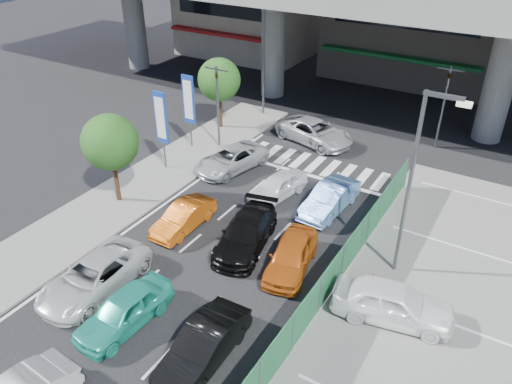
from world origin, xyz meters
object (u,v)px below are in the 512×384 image
Objects in this scene: traffic_light_left at (217,87)px; hatch_black_mid_right at (203,346)px; crossing_wagon_silver at (315,132)px; traffic_light_right at (447,87)px; street_lamp_right at (416,173)px; sedan_black_mid at (246,233)px; wagon_silver_front_left at (231,159)px; street_lamp_left at (266,49)px; signboard_near at (161,120)px; tree_near at (110,142)px; taxi_orange_left at (184,217)px; signboard_far at (189,102)px; taxi_orange_right at (291,256)px; sedan_white_mid_left at (94,276)px; parked_sedan_white at (393,302)px; kei_truck_front_right at (330,199)px; taxi_teal_mid at (124,310)px; traffic_cone at (373,278)px; sedan_white_front_mid at (278,186)px; tree_far at (219,80)px.

hatch_black_mid_right is at bearing -57.15° from traffic_light_left.
traffic_light_right is at bearing -49.96° from crossing_wagon_silver.
street_lamp_right is 7.88m from sedan_black_mid.
wagon_silver_front_left is (-4.63, 5.78, -0.05)m from sedan_black_mid.
wagon_silver_front_left is 0.89× the size of crossing_wagon_silver.
signboard_near is (-0.87, -10.01, -1.71)m from street_lamp_left.
taxi_orange_left is (4.41, -0.16, -2.78)m from tree_near.
sedan_black_mid is at bearing -155.23° from crossing_wagon_silver.
tree_near reaches higher than signboard_far.
street_lamp_left is 1.69× the size of sedan_black_mid.
traffic_light_right is at bearing 57.42° from wagon_silver_front_left.
traffic_light_right is 17.51m from taxi_orange_left.
crossing_wagon_silver is at bearing -24.61° from street_lamp_left.
traffic_light_right is 1.12× the size of wagon_silver_front_left.
taxi_orange_right is (10.78, -7.20, -2.37)m from signboard_far.
street_lamp_left is at bearing 85.01° from signboard_near.
sedan_black_mid is at bearing 55.50° from sedan_white_mid_left.
wagon_silver_front_left is at bearing -15.89° from signboard_far.
street_lamp_left reaches higher than signboard_far.
signboard_far is (-14.77, 4.99, -1.71)m from street_lamp_right.
taxi_orange_left is at bearing 74.93° from parked_sedan_white.
traffic_light_right is 11.02m from kei_truck_front_right.
wagon_silver_front_left is at bearing 160.42° from street_lamp_right.
traffic_cone is (7.13, 6.78, -0.31)m from taxi_teal_mid.
street_lamp_right reaches higher than wagon_silver_front_left.
street_lamp_left is at bearing 105.08° from taxi_orange_left.
sedan_black_mid is 2.52m from taxi_orange_right.
tree_near is at bearing -95.71° from traffic_light_left.
parked_sedan_white is (7.94, -5.56, 0.20)m from sedan_white_front_mid.
sedan_white_mid_left reaches higher than wagon_silver_front_left.
crossing_wagon_silver is at bearing 10.87° from tree_far.
street_lamp_left is 13.50m from kei_truck_front_right.
sedan_black_mid is at bearing 107.60° from hatch_black_mid_right.
kei_truck_front_right is 7.62m from parked_sedan_white.
traffic_light_right is 12.22m from sedan_white_front_mid.
taxi_orange_left is 0.80× the size of wagon_silver_front_left.
signboard_far reaches higher than kei_truck_front_right.
signboard_near is at bearing -139.09° from traffic_light_right.
traffic_light_left is 15.63m from taxi_teal_mid.
parked_sedan_white is (14.97, -4.86, -2.24)m from signboard_near.
tree_near reaches higher than parked_sedan_white.
tree_near is (-14.17, -2.00, -1.38)m from street_lamp_right.
tree_far is (-0.80, 10.50, 0.00)m from tree_near.
street_lamp_right is 17.27m from tree_far.
traffic_light_left is 1.08× the size of tree_far.
street_lamp_right reaches higher than tree_near.
traffic_light_left is at bearing 121.06° from hatch_black_mid_right.
signboard_near is 9.96m from crossing_wagon_silver.
crossing_wagon_silver is at bearing 79.75° from wagon_silver_front_left.
signboard_far is 1.16× the size of taxi_teal_mid.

